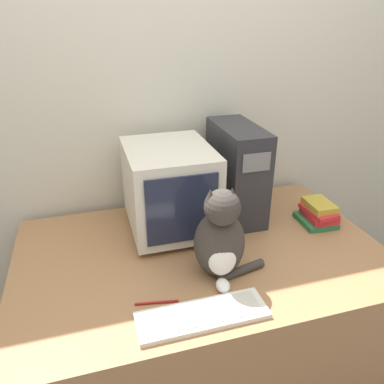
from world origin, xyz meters
The scene contains 8 objects.
wall_back centered at (0.00, 1.03, 1.25)m, with size 7.00×0.05×2.50m.
desk centered at (0.00, 0.48, 0.38)m, with size 1.54×0.97×0.75m.
crt_monitor centered at (-0.08, 0.70, 0.96)m, with size 0.37×0.45×0.40m.
computer_tower centered at (0.26, 0.75, 0.98)m, with size 0.18×0.41×0.45m.
keyboard centered at (-0.11, 0.11, 0.76)m, with size 0.44×0.14×0.02m.
cat centered at (0.02, 0.31, 0.92)m, with size 0.29×0.24×0.38m.
book_stack centered at (0.60, 0.55, 0.80)m, with size 0.16×0.19×0.11m.
pen centered at (-0.25, 0.22, 0.76)m, with size 0.15×0.04×0.01m.
Camera 1 is at (-0.41, -0.78, 1.67)m, focal length 35.00 mm.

